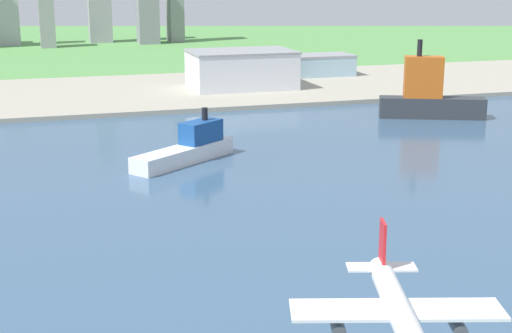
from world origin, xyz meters
The scene contains 8 objects.
ground_plane centered at (0.00, 300.00, 0.00)m, with size 2400.00×2400.00×0.00m, color #55924B.
water_bay centered at (0.00, 240.00, 0.07)m, with size 840.00×360.00×0.15m, color #385675.
industrial_pier centered at (0.00, 490.00, 1.25)m, with size 840.00×140.00×2.50m, color #A09C8B.
airplane_landing centered at (-6.77, 128.81, 23.15)m, with size 33.76×39.60×12.90m.
ferry_boat centered at (1.20, 320.04, 5.53)m, with size 45.77×37.96×19.82m.
container_barge centered at (135.74, 372.93, 11.28)m, with size 52.44×29.58×39.26m.
warehouse_main centered at (68.79, 482.35, 13.89)m, with size 62.88×42.63×22.74m.
warehouse_annex centered at (135.58, 520.88, 9.58)m, with size 43.96×26.26×14.12m.
Camera 1 is at (-58.61, 33.28, 73.83)m, focal length 53.77 mm.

